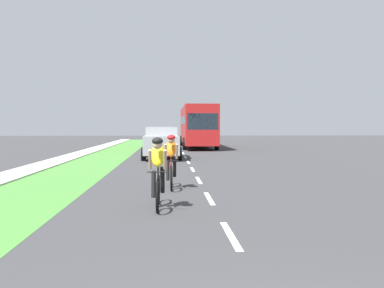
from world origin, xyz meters
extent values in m
plane|color=#38383A|center=(0.00, 20.00, 0.00)|extent=(120.00, 120.00, 0.00)
cube|color=#478438|center=(-4.73, 20.00, 0.00)|extent=(2.80, 70.00, 0.01)
cube|color=#B2ADA3|center=(-6.81, 20.00, 0.00)|extent=(1.36, 70.00, 0.10)
cube|color=white|center=(0.00, 4.75, 0.00)|extent=(0.12, 1.80, 0.01)
cube|color=white|center=(0.00, 8.25, 0.00)|extent=(0.12, 1.80, 0.01)
cube|color=white|center=(0.00, 11.75, 0.00)|extent=(0.12, 1.80, 0.01)
cube|color=white|center=(0.00, 15.25, 0.00)|extent=(0.12, 1.80, 0.01)
cube|color=white|center=(0.00, 18.75, 0.00)|extent=(0.12, 1.80, 0.01)
cube|color=white|center=(0.00, 22.25, 0.00)|extent=(0.12, 1.80, 0.01)
cube|color=white|center=(0.00, 25.75, 0.00)|extent=(0.12, 1.80, 0.01)
cube|color=white|center=(0.00, 29.25, 0.00)|extent=(0.12, 1.80, 0.01)
cube|color=white|center=(0.00, 32.75, 0.00)|extent=(0.12, 1.80, 0.01)
cube|color=white|center=(0.00, 36.25, 0.00)|extent=(0.12, 1.80, 0.01)
cube|color=white|center=(0.00, 39.75, 0.00)|extent=(0.12, 1.80, 0.01)
cube|color=white|center=(0.00, 43.25, 0.00)|extent=(0.12, 1.80, 0.01)
cube|color=white|center=(0.00, 46.75, 0.00)|extent=(0.12, 1.80, 0.01)
cube|color=white|center=(0.00, 50.25, 0.00)|extent=(0.12, 1.80, 0.01)
torus|color=black|center=(-1.26, 7.64, 0.34)|extent=(0.06, 0.68, 0.68)
torus|color=black|center=(-1.26, 6.60, 0.34)|extent=(0.06, 0.68, 0.68)
cylinder|color=black|center=(-1.26, 7.02, 0.52)|extent=(0.04, 0.59, 0.43)
cylinder|color=black|center=(-1.26, 7.30, 0.62)|extent=(0.04, 0.04, 0.55)
cylinder|color=black|center=(-1.26, 7.07, 0.85)|extent=(0.03, 0.55, 0.03)
cylinder|color=black|center=(-1.26, 6.62, 0.86)|extent=(0.42, 0.02, 0.02)
ellipsoid|color=yellow|center=(-1.26, 7.14, 1.18)|extent=(0.30, 0.54, 0.63)
sphere|color=tan|center=(-1.26, 6.86, 1.42)|extent=(0.20, 0.20, 0.20)
ellipsoid|color=black|center=(-1.26, 6.86, 1.50)|extent=(0.24, 0.28, 0.16)
cylinder|color=tan|center=(-1.42, 6.86, 1.10)|extent=(0.07, 0.26, 0.45)
cylinder|color=tan|center=(-1.10, 6.86, 1.10)|extent=(0.07, 0.26, 0.45)
cylinder|color=black|center=(-1.36, 7.22, 0.52)|extent=(0.10, 0.30, 0.60)
cylinder|color=black|center=(-1.16, 7.17, 0.62)|extent=(0.10, 0.25, 0.61)
torus|color=black|center=(-0.94, 10.54, 0.34)|extent=(0.06, 0.68, 0.68)
torus|color=black|center=(-0.94, 9.50, 0.34)|extent=(0.06, 0.68, 0.68)
cylinder|color=red|center=(-0.94, 9.92, 0.52)|extent=(0.04, 0.59, 0.43)
cylinder|color=red|center=(-0.94, 10.20, 0.62)|extent=(0.04, 0.04, 0.55)
cylinder|color=red|center=(-0.94, 9.97, 0.85)|extent=(0.03, 0.55, 0.03)
cylinder|color=black|center=(-0.94, 9.52, 0.86)|extent=(0.42, 0.02, 0.02)
ellipsoid|color=orange|center=(-0.94, 10.04, 1.18)|extent=(0.30, 0.54, 0.63)
sphere|color=tan|center=(-0.94, 9.76, 1.42)|extent=(0.20, 0.20, 0.20)
ellipsoid|color=red|center=(-0.94, 9.76, 1.50)|extent=(0.24, 0.28, 0.16)
cylinder|color=tan|center=(-1.10, 9.76, 1.10)|extent=(0.07, 0.26, 0.45)
cylinder|color=tan|center=(-0.78, 9.76, 1.10)|extent=(0.07, 0.26, 0.45)
cylinder|color=black|center=(-1.04, 10.12, 0.52)|extent=(0.10, 0.30, 0.60)
cylinder|color=black|center=(-0.84, 10.07, 0.62)|extent=(0.10, 0.25, 0.61)
cube|color=#A5A8AD|center=(-1.37, 21.25, 0.81)|extent=(1.90, 4.70, 1.00)
cube|color=#A5A8AD|center=(-1.37, 21.45, 1.53)|extent=(1.71, 2.91, 0.52)
cube|color=#1E2833|center=(-1.37, 20.19, 1.41)|extent=(1.56, 0.08, 0.44)
cylinder|color=black|center=(-2.32, 19.84, 0.36)|extent=(0.25, 0.72, 0.72)
cylinder|color=black|center=(-0.42, 19.84, 0.36)|extent=(0.25, 0.72, 0.72)
cylinder|color=black|center=(-2.32, 22.66, 0.36)|extent=(0.25, 0.72, 0.72)
cylinder|color=black|center=(-0.42, 22.66, 0.36)|extent=(0.25, 0.72, 0.72)
cube|color=red|center=(1.50, 33.39, 1.93)|extent=(2.50, 11.60, 3.10)
cube|color=#1E2833|center=(1.50, 33.39, 2.33)|extent=(2.52, 10.67, 0.64)
cube|color=#1E2833|center=(1.50, 27.62, 2.18)|extent=(2.25, 0.06, 1.20)
cylinder|color=black|center=(0.25, 29.62, 0.48)|extent=(0.28, 0.96, 0.96)
cylinder|color=black|center=(2.75, 29.62, 0.48)|extent=(0.28, 0.96, 0.96)
cylinder|color=black|center=(0.25, 36.58, 0.48)|extent=(0.28, 0.96, 0.96)
cylinder|color=black|center=(2.75, 36.58, 0.48)|extent=(0.28, 0.96, 0.96)
camera|label=1|loc=(-1.04, -1.93, 1.81)|focal=38.26mm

